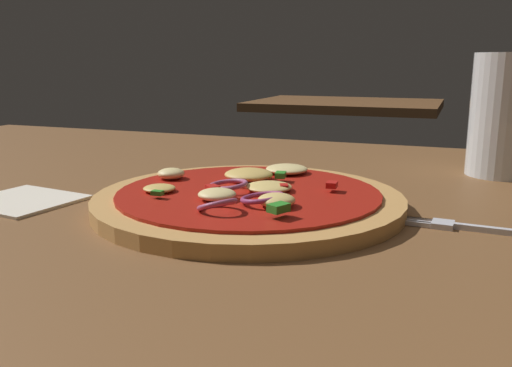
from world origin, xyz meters
The scene contains 6 objects.
dining_table centered at (0.00, 0.00, 0.01)m, with size 1.44×0.91×0.03m.
pizza centered at (0.05, -0.01, 0.04)m, with size 0.30×0.30×0.03m.
fork centered at (0.27, -0.01, 0.03)m, with size 0.19×0.02×0.01m.
beer_glass centered at (0.28, 0.25, 0.09)m, with size 0.08×0.08×0.15m.
napkin centered at (-0.17, -0.07, 0.03)m, with size 0.11×0.11×0.00m.
background_table centered at (-0.16, 1.47, 0.01)m, with size 0.65×0.48×0.03m.
Camera 1 is at (0.24, -0.48, 0.17)m, focal length 38.10 mm.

